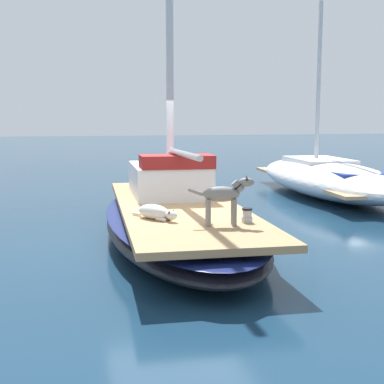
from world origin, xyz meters
TOP-DOWN VIEW (x-y plane):
  - ground_plane at (0.00, 0.00)m, footprint 120.00×120.00m
  - sailboat_main at (0.00, 0.00)m, footprint 2.94×7.37m
  - mast_main at (0.05, 0.74)m, footprint 0.14×2.27m
  - cabin_house at (0.07, 1.11)m, footprint 1.53×2.30m
  - dog_grey at (0.22, -1.99)m, footprint 0.93×0.33m
  - dog_white at (-0.64, -1.30)m, footprint 0.60×0.84m
  - deck_winch at (0.61, -1.86)m, footprint 0.16×0.16m
  - coiled_rope at (-0.62, -0.96)m, footprint 0.32×0.32m
  - moored_boat_starboard_side at (5.33, 4.48)m, footprint 3.38×8.06m

SIDE VIEW (x-z plane):
  - ground_plane at x=0.00m, z-range 0.00..0.00m
  - sailboat_main at x=0.00m, z-range 0.01..0.67m
  - moored_boat_starboard_side at x=5.33m, z-range -2.23..3.27m
  - coiled_rope at x=-0.62m, z-range 0.66..0.70m
  - deck_winch at x=0.61m, z-range 0.65..0.86m
  - dog_white at x=-0.64m, z-range 0.66..0.88m
  - cabin_house at x=0.07m, z-range 0.59..1.43m
  - dog_grey at x=0.22m, z-range 0.73..1.43m
  - mast_main at x=0.05m, z-range 0.31..7.03m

